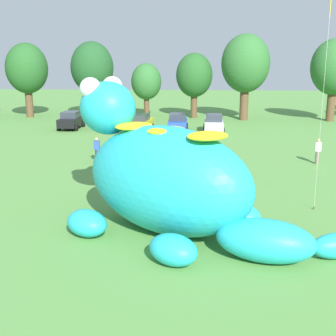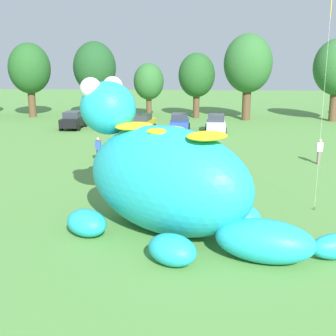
# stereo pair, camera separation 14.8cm
# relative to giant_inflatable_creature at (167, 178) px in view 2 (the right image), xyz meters

# --- Properties ---
(ground_plane) EXTENTS (160.00, 160.00, 0.00)m
(ground_plane) POSITION_rel_giant_inflatable_creature_xyz_m (1.20, -1.01, -2.25)
(ground_plane) COLOR #568E42
(giant_inflatable_creature) EXTENTS (11.67, 8.45, 6.15)m
(giant_inflatable_creature) POSITION_rel_giant_inflatable_creature_xyz_m (0.00, 0.00, 0.00)
(giant_inflatable_creature) COLOR #23B2C6
(giant_inflatable_creature) RESTS_ON ground
(car_black) EXTENTS (2.02, 4.14, 1.72)m
(car_black) POSITION_rel_giant_inflatable_creature_xyz_m (-11.03, 26.22, -1.39)
(car_black) COLOR black
(car_black) RESTS_ON ground
(car_orange) EXTENTS (2.04, 4.15, 1.72)m
(car_orange) POSITION_rel_giant_inflatable_creature_xyz_m (-7.11, 26.08, -1.39)
(car_orange) COLOR orange
(car_orange) RESTS_ON ground
(car_yellow) EXTENTS (2.37, 4.30, 1.72)m
(car_yellow) POSITION_rel_giant_inflatable_creature_xyz_m (-4.02, 24.71, -1.39)
(car_yellow) COLOR yellow
(car_yellow) RESTS_ON ground
(car_blue) EXTENTS (1.95, 4.10, 1.72)m
(car_blue) POSITION_rel_giant_inflatable_creature_xyz_m (-0.49, 25.17, -1.39)
(car_blue) COLOR #2347B7
(car_blue) RESTS_ON ground
(car_white) EXTENTS (2.02, 4.14, 1.72)m
(car_white) POSITION_rel_giant_inflatable_creature_xyz_m (2.92, 24.84, -1.39)
(car_white) COLOR white
(car_white) RESTS_ON ground
(tree_left) EXTENTS (4.78, 4.78, 8.49)m
(tree_left) POSITION_rel_giant_inflatable_creature_xyz_m (-18.22, 34.62, 3.30)
(tree_left) COLOR brown
(tree_left) RESTS_ON ground
(tree_mid_left) EXTENTS (4.87, 4.87, 8.64)m
(tree_mid_left) POSITION_rel_giant_inflatable_creature_xyz_m (-10.67, 34.89, 3.40)
(tree_mid_left) COLOR brown
(tree_mid_left) RESTS_ON ground
(tree_centre_left) EXTENTS (3.50, 3.50, 6.22)m
(tree_centre_left) POSITION_rel_giant_inflatable_creature_xyz_m (-4.54, 35.67, 1.82)
(tree_centre_left) COLOR brown
(tree_centre_left) RESTS_ON ground
(tree_centre) EXTENTS (4.15, 4.15, 7.37)m
(tree_centre) POSITION_rel_giant_inflatable_creature_xyz_m (1.03, 35.14, 2.57)
(tree_centre) COLOR brown
(tree_centre) RESTS_ON ground
(tree_centre_right) EXTENTS (5.29, 5.29, 9.40)m
(tree_centre_right) POSITION_rel_giant_inflatable_creature_xyz_m (6.62, 33.65, 3.90)
(tree_centre_right) COLOR brown
(tree_centre_right) RESTS_ON ground
(spectator_near_inflatable) EXTENTS (0.38, 0.26, 1.71)m
(spectator_near_inflatable) POSITION_rel_giant_inflatable_creature_xyz_m (9.29, 12.41, -1.40)
(spectator_near_inflatable) COLOR #726656
(spectator_near_inflatable) RESTS_ON ground
(spectator_mid_field) EXTENTS (0.38, 0.26, 1.71)m
(spectator_mid_field) POSITION_rel_giant_inflatable_creature_xyz_m (-5.46, 12.02, -1.40)
(spectator_mid_field) COLOR #2D334C
(spectator_mid_field) RESTS_ON ground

